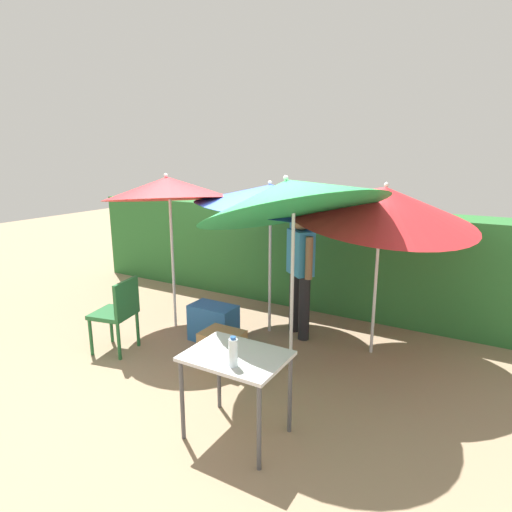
# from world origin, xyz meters

# --- Properties ---
(ground_plane) EXTENTS (24.00, 24.00, 0.00)m
(ground_plane) POSITION_xyz_m (0.00, 0.00, 0.00)
(ground_plane) COLOR #9E8466
(hedge_row) EXTENTS (8.00, 0.70, 1.50)m
(hedge_row) POSITION_xyz_m (0.00, 1.97, 0.75)
(hedge_row) COLOR #2D7033
(hedge_row) RESTS_ON ground_plane
(umbrella_rainbow) EXTENTS (1.67, 1.66, 2.16)m
(umbrella_rainbow) POSITION_xyz_m (-1.21, 0.16, 1.87)
(umbrella_rainbow) COLOR silver
(umbrella_rainbow) RESTS_ON ground_plane
(umbrella_orange) EXTENTS (2.10, 2.07, 2.17)m
(umbrella_orange) POSITION_xyz_m (1.36, 0.73, 1.77)
(umbrella_orange) COLOR silver
(umbrella_orange) RESTS_ON ground_plane
(umbrella_yellow) EXTENTS (1.98, 1.92, 2.44)m
(umbrella_yellow) POSITION_xyz_m (0.68, -0.22, 1.89)
(umbrella_yellow) COLOR silver
(umbrella_yellow) RESTS_ON ground_plane
(umbrella_navy) EXTENTS (1.90, 1.88, 2.10)m
(umbrella_navy) POSITION_xyz_m (-0.01, 0.67, 1.77)
(umbrella_navy) COLOR silver
(umbrella_navy) RESTS_ON ground_plane
(person_vendor) EXTENTS (0.48, 0.42, 1.88)m
(person_vendor) POSITION_xyz_m (0.38, 0.74, 0.93)
(person_vendor) COLOR black
(person_vendor) RESTS_ON ground_plane
(chair_plastic) EXTENTS (0.52, 0.52, 0.89)m
(chair_plastic) POSITION_xyz_m (-1.25, -0.75, 0.51)
(chair_plastic) COLOR #236633
(chair_plastic) RESTS_ON ground_plane
(cooler_box) EXTENTS (0.58, 0.34, 0.46)m
(cooler_box) POSITION_xyz_m (-0.47, 0.05, 0.23)
(cooler_box) COLOR #2D6BB7
(cooler_box) RESTS_ON ground_plane
(crate_cardboard) EXTENTS (0.44, 0.36, 0.40)m
(crate_cardboard) POSITION_xyz_m (-0.00, -0.44, 0.20)
(crate_cardboard) COLOR #9E7A4C
(crate_cardboard) RESTS_ON ground_plane
(folding_table) EXTENTS (0.80, 0.60, 0.74)m
(folding_table) POSITION_xyz_m (0.79, -1.37, 0.65)
(folding_table) COLOR #4C4C51
(folding_table) RESTS_ON ground_plane
(bottle_water) EXTENTS (0.07, 0.07, 0.24)m
(bottle_water) POSITION_xyz_m (0.87, -1.55, 0.85)
(bottle_water) COLOR silver
(bottle_water) RESTS_ON folding_table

